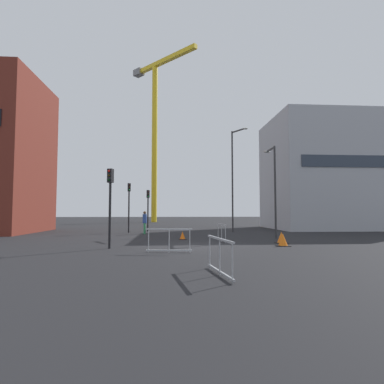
{
  "coord_description": "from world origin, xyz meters",
  "views": [
    {
      "loc": [
        -1.41,
        -16.81,
        1.88
      ],
      "look_at": [
        0.0,
        3.72,
        3.12
      ],
      "focal_mm": 29.22,
      "sensor_mm": 36.0,
      "label": 1
    }
  ],
  "objects_px": {
    "traffic_light_median": "(148,204)",
    "pedestrian_walking": "(145,221)",
    "traffic_cone_on_verge": "(281,238)",
    "construction_crane": "(155,120)",
    "streetlamp_tall": "(234,173)",
    "traffic_light_island": "(129,200)",
    "traffic_cone_by_barrier": "(182,236)",
    "traffic_cone_striped": "(283,240)",
    "streetlamp_short": "(274,183)",
    "traffic_light_far": "(110,195)"
  },
  "relations": [
    {
      "from": "traffic_cone_by_barrier",
      "to": "traffic_cone_on_verge",
      "type": "distance_m",
      "value": 6.29
    },
    {
      "from": "traffic_cone_on_verge",
      "to": "traffic_light_far",
      "type": "bearing_deg",
      "value": -168.19
    },
    {
      "from": "pedestrian_walking",
      "to": "traffic_cone_on_verge",
      "type": "bearing_deg",
      "value": -42.63
    },
    {
      "from": "traffic_cone_striped",
      "to": "traffic_light_median",
      "type": "bearing_deg",
      "value": 123.44
    },
    {
      "from": "traffic_light_median",
      "to": "pedestrian_walking",
      "type": "relative_size",
      "value": 2.04
    },
    {
      "from": "construction_crane",
      "to": "traffic_cone_on_verge",
      "type": "relative_size",
      "value": 41.28
    },
    {
      "from": "streetlamp_short",
      "to": "traffic_cone_striped",
      "type": "xyz_separation_m",
      "value": [
        -1.18,
        -4.82,
        -3.5
      ]
    },
    {
      "from": "streetlamp_short",
      "to": "traffic_cone_striped",
      "type": "relative_size",
      "value": 9.51
    },
    {
      "from": "traffic_light_far",
      "to": "traffic_cone_striped",
      "type": "height_order",
      "value": "traffic_light_far"
    },
    {
      "from": "traffic_light_median",
      "to": "traffic_cone_on_verge",
      "type": "bearing_deg",
      "value": -51.62
    },
    {
      "from": "streetlamp_short",
      "to": "traffic_cone_striped",
      "type": "height_order",
      "value": "streetlamp_short"
    },
    {
      "from": "traffic_light_far",
      "to": "streetlamp_short",
      "type": "bearing_deg",
      "value": 27.57
    },
    {
      "from": "traffic_light_median",
      "to": "traffic_cone_on_verge",
      "type": "height_order",
      "value": "traffic_light_median"
    },
    {
      "from": "traffic_cone_by_barrier",
      "to": "traffic_cone_on_verge",
      "type": "relative_size",
      "value": 0.79
    },
    {
      "from": "traffic_cone_on_verge",
      "to": "traffic_cone_striped",
      "type": "bearing_deg",
      "value": -106.69
    },
    {
      "from": "traffic_cone_by_barrier",
      "to": "pedestrian_walking",
      "type": "bearing_deg",
      "value": 119.6
    },
    {
      "from": "construction_crane",
      "to": "traffic_light_median",
      "type": "bearing_deg",
      "value": -88.61
    },
    {
      "from": "construction_crane",
      "to": "traffic_cone_by_barrier",
      "type": "relative_size",
      "value": 52.58
    },
    {
      "from": "streetlamp_short",
      "to": "traffic_light_median",
      "type": "bearing_deg",
      "value": 141.39
    },
    {
      "from": "traffic_light_median",
      "to": "traffic_light_far",
      "type": "height_order",
      "value": "traffic_light_far"
    },
    {
      "from": "construction_crane",
      "to": "traffic_light_far",
      "type": "xyz_separation_m",
      "value": [
        -0.41,
        -36.19,
        -14.56
      ]
    },
    {
      "from": "traffic_light_median",
      "to": "pedestrian_walking",
      "type": "height_order",
      "value": "traffic_light_median"
    },
    {
      "from": "traffic_light_median",
      "to": "pedestrian_walking",
      "type": "distance_m",
      "value": 3.21
    },
    {
      "from": "traffic_light_median",
      "to": "traffic_cone_by_barrier",
      "type": "distance_m",
      "value": 8.76
    },
    {
      "from": "traffic_light_island",
      "to": "traffic_light_median",
      "type": "relative_size",
      "value": 1.13
    },
    {
      "from": "streetlamp_tall",
      "to": "traffic_light_far",
      "type": "height_order",
      "value": "streetlamp_tall"
    },
    {
      "from": "construction_crane",
      "to": "streetlamp_short",
      "type": "bearing_deg",
      "value": -72.38
    },
    {
      "from": "streetlamp_tall",
      "to": "streetlamp_short",
      "type": "relative_size",
      "value": 1.41
    },
    {
      "from": "construction_crane",
      "to": "streetlamp_tall",
      "type": "relative_size",
      "value": 3.03
    },
    {
      "from": "traffic_light_island",
      "to": "traffic_cone_by_barrier",
      "type": "bearing_deg",
      "value": -56.74
    },
    {
      "from": "construction_crane",
      "to": "traffic_light_median",
      "type": "distance_m",
      "value": 27.71
    },
    {
      "from": "traffic_cone_by_barrier",
      "to": "traffic_cone_on_verge",
      "type": "height_order",
      "value": "traffic_cone_on_verge"
    },
    {
      "from": "streetlamp_tall",
      "to": "pedestrian_walking",
      "type": "xyz_separation_m",
      "value": [
        -7.69,
        -1.41,
        -4.13
      ]
    },
    {
      "from": "traffic_light_median",
      "to": "traffic_cone_by_barrier",
      "type": "xyz_separation_m",
      "value": [
        2.84,
        -7.96,
        -2.3
      ]
    },
    {
      "from": "traffic_light_median",
      "to": "traffic_light_far",
      "type": "bearing_deg",
      "value": -94.41
    },
    {
      "from": "streetlamp_short",
      "to": "traffic_cone_by_barrier",
      "type": "bearing_deg",
      "value": -174.77
    },
    {
      "from": "traffic_light_median",
      "to": "traffic_cone_on_verge",
      "type": "distance_m",
      "value": 13.86
    },
    {
      "from": "traffic_light_median",
      "to": "traffic_light_far",
      "type": "distance_m",
      "value": 12.74
    },
    {
      "from": "traffic_cone_by_barrier",
      "to": "traffic_light_island",
      "type": "bearing_deg",
      "value": 123.26
    },
    {
      "from": "pedestrian_walking",
      "to": "traffic_light_far",
      "type": "bearing_deg",
      "value": -95.39
    },
    {
      "from": "construction_crane",
      "to": "traffic_cone_by_barrier",
      "type": "xyz_separation_m",
      "value": [
        3.41,
        -31.44,
        -17.0
      ]
    },
    {
      "from": "traffic_cone_by_barrier",
      "to": "traffic_cone_striped",
      "type": "relative_size",
      "value": 0.77
    },
    {
      "from": "traffic_cone_on_verge",
      "to": "traffic_cone_striped",
      "type": "relative_size",
      "value": 0.99
    },
    {
      "from": "pedestrian_walking",
      "to": "construction_crane",
      "type": "bearing_deg",
      "value": 91.13
    },
    {
      "from": "traffic_light_median",
      "to": "traffic_light_island",
      "type": "bearing_deg",
      "value": -141.06
    },
    {
      "from": "streetlamp_short",
      "to": "traffic_cone_by_barrier",
      "type": "xyz_separation_m",
      "value": [
        -6.39,
        -0.58,
        -3.58
      ]
    },
    {
      "from": "streetlamp_tall",
      "to": "streetlamp_short",
      "type": "xyz_separation_m",
      "value": [
        1.59,
        -5.92,
        -1.39
      ]
    },
    {
      "from": "traffic_cone_by_barrier",
      "to": "traffic_cone_striped",
      "type": "distance_m",
      "value": 6.71
    },
    {
      "from": "traffic_light_island",
      "to": "traffic_cone_on_verge",
      "type": "distance_m",
      "value": 14.03
    },
    {
      "from": "traffic_light_island",
      "to": "traffic_cone_striped",
      "type": "relative_size",
      "value": 6.35
    }
  ]
}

